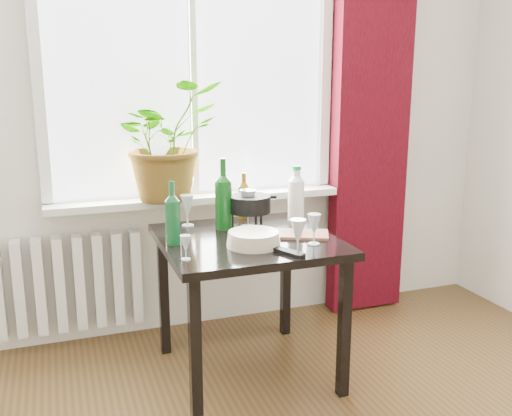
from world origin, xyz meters
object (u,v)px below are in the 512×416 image
object	(u,v)px
wineglass_back_left	(187,210)
plate_stack	(254,239)
potted_plant	(166,141)
cutting_board	(302,234)
tv_remote	(289,252)
wine_bottle_left	(172,212)
wineglass_front_right	(298,237)
wineglass_front_left	(186,248)
wine_bottle_right	(223,193)
radiator	(70,283)
wineglass_far_right	(314,229)
table	(247,255)
bottle_amber	(244,195)
wineglass_back_center	(248,208)
fondue_pot	(250,211)
cleaning_bottle	(296,192)

from	to	relation	value
wineglass_back_left	plate_stack	bearing A→B (deg)	-65.89
potted_plant	cutting_board	xyz separation A→B (m)	(0.56, -0.61, -0.43)
tv_remote	wine_bottle_left	bearing A→B (deg)	118.87
wineglass_front_right	wineglass_front_left	xyz separation A→B (m)	(-0.49, 0.10, -0.03)
wine_bottle_right	wineglass_back_left	xyz separation A→B (m)	(-0.17, 0.12, -0.10)
radiator	wineglass_far_right	distance (m)	1.47
potted_plant	plate_stack	xyz separation A→B (m)	(0.27, -0.70, -0.40)
wineglass_front_right	table	bearing A→B (deg)	109.14
wineglass_front_right	plate_stack	xyz separation A→B (m)	(-0.14, 0.20, -0.05)
radiator	plate_stack	bearing A→B (deg)	-43.26
bottle_amber	wineglass_far_right	distance (m)	0.62
wineglass_back_center	fondue_pot	xyz separation A→B (m)	(0.01, -0.01, -0.02)
radiator	wine_bottle_left	bearing A→B (deg)	-52.22
wineglass_front_right	wineglass_back_left	bearing A→B (deg)	117.72
wineglass_front_right	plate_stack	world-z (taller)	wineglass_front_right
cleaning_bottle	wineglass_front_left	bearing A→B (deg)	-146.60
wineglass_back_center	plate_stack	distance (m)	0.36
wine_bottle_right	cleaning_bottle	size ratio (longest dim) A/B	1.22
wineglass_back_left	wineglass_front_left	bearing A→B (deg)	-103.81
cleaning_bottle	wineglass_far_right	xyz separation A→B (m)	(-0.11, -0.46, -0.08)
wineglass_far_right	bottle_amber	bearing A→B (deg)	104.12
fondue_pot	potted_plant	bearing A→B (deg)	128.70
potted_plant	cutting_board	distance (m)	0.93
cleaning_bottle	cutting_board	size ratio (longest dim) A/B	1.19
potted_plant	wineglass_far_right	world-z (taller)	potted_plant
wineglass_front_right	tv_remote	bearing A→B (deg)	142.52
plate_stack	fondue_pot	distance (m)	0.35
fondue_pot	cutting_board	bearing A→B (deg)	-57.33
wine_bottle_left	tv_remote	distance (m)	0.59
wine_bottle_left	wineglass_back_center	size ratio (longest dim) A/B	1.48
wineglass_back_center	wineglass_back_left	size ratio (longest dim) A/B	1.21
wineglass_back_left	wineglass_front_left	size ratio (longest dim) A/B	1.53
wine_bottle_left	cutting_board	world-z (taller)	wine_bottle_left
fondue_pot	wineglass_front_left	bearing A→B (deg)	-142.25
wineglass_front_left	tv_remote	bearing A→B (deg)	-9.39
radiator	wine_bottle_left	world-z (taller)	wine_bottle_left
table	wineglass_back_center	size ratio (longest dim) A/B	4.07
wine_bottle_left	potted_plant	bearing A→B (deg)	81.22
wine_bottle_left	wineglass_back_center	bearing A→B (deg)	21.71
cutting_board	wineglass_front_right	bearing A→B (deg)	-117.60
cleaning_bottle	tv_remote	xyz separation A→B (m)	(-0.28, -0.56, -0.15)
radiator	plate_stack	xyz separation A→B (m)	(0.83, -0.78, 0.39)
tv_remote	wine_bottle_right	bearing A→B (deg)	81.38
table	wineglass_front_left	xyz separation A→B (m)	(-0.37, -0.25, 0.15)
fondue_pot	tv_remote	distance (m)	0.51
table	wine_bottle_right	size ratio (longest dim) A/B	2.22
potted_plant	fondue_pot	xyz separation A→B (m)	(0.36, -0.37, -0.35)
table	tv_remote	bearing A→B (deg)	-74.59
table	cutting_board	xyz separation A→B (m)	(0.27, -0.06, 0.10)
wine_bottle_right	wineglass_front_right	distance (m)	0.58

